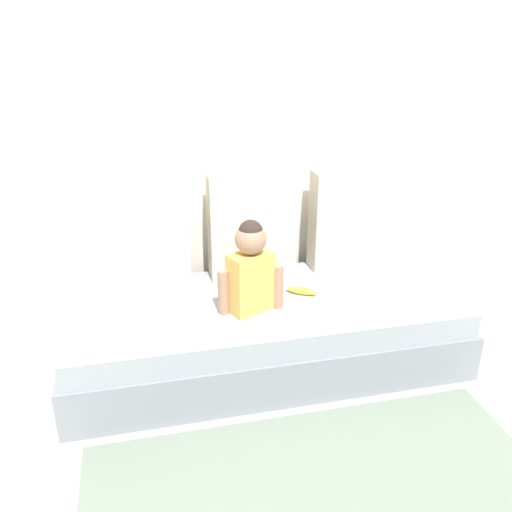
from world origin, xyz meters
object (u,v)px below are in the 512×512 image
object	(u,v)px
throw_pillow_right	(359,218)
throw_pillow_center	(251,226)
throw_pillow_left	(134,234)
folded_blanket	(115,313)
couch	(265,331)
banana	(302,291)
toddler	(251,267)

from	to	relation	value
throw_pillow_right	throw_pillow_center	bearing A→B (deg)	180.00
throw_pillow_left	folded_blanket	xyz separation A→B (m)	(-0.11, -0.43, -0.23)
throw_pillow_center	throw_pillow_left	bearing A→B (deg)	180.00
throw_pillow_left	couch	bearing A→B (deg)	-26.81
throw_pillow_left	banana	distance (m)	0.94
throw_pillow_right	toddler	size ratio (longest dim) A/B	1.21
toddler	banana	distance (m)	0.38
throw_pillow_center	folded_blanket	xyz separation A→B (m)	(-0.76, -0.43, -0.22)
banana	folded_blanket	size ratio (longest dim) A/B	0.42
throw_pillow_center	banana	xyz separation A→B (m)	(0.20, -0.31, -0.27)
banana	throw_pillow_left	bearing A→B (deg)	159.66
folded_blanket	throw_pillow_right	bearing A→B (deg)	17.12
throw_pillow_right	banana	xyz separation A→B (m)	(-0.44, -0.31, -0.27)
throw_pillow_center	throw_pillow_right	distance (m)	0.64
banana	throw_pillow_right	bearing A→B (deg)	35.58
couch	throw_pillow_center	xyz separation A→B (m)	(0.00, 0.32, 0.49)
couch	banana	size ratio (longest dim) A/B	12.18
toddler	folded_blanket	bearing A→B (deg)	-179.12
throw_pillow_left	folded_blanket	world-z (taller)	throw_pillow_left
throw_pillow_center	toddler	distance (m)	0.44
throw_pillow_center	toddler	bearing A→B (deg)	-102.88
throw_pillow_right	folded_blanket	size ratio (longest dim) A/B	1.45
throw_pillow_right	folded_blanket	world-z (taller)	throw_pillow_right
throw_pillow_center	throw_pillow_right	bearing A→B (deg)	0.00
throw_pillow_left	folded_blanket	bearing A→B (deg)	-104.77
couch	folded_blanket	size ratio (longest dim) A/B	5.18
throw_pillow_left	banana	bearing A→B (deg)	-20.34
throw_pillow_right	banana	distance (m)	0.60
toddler	throw_pillow_center	bearing A→B (deg)	77.12
throw_pillow_center	toddler	size ratio (longest dim) A/B	1.24
toddler	banana	xyz separation A→B (m)	(0.30, 0.11, -0.21)
throw_pillow_right	toddler	world-z (taller)	throw_pillow_right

